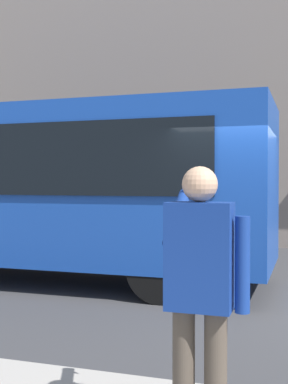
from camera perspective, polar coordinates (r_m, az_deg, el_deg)
The scene contains 3 objects.
ground_plane at distance 7.65m, azimuth 13.62°, elevation -12.12°, with size 60.00×60.00×0.00m, color #38383A.
red_bus at distance 9.51m, azimuth -13.89°, elevation 0.71°, with size 9.05×2.54×3.08m.
pedestrian_photographer at distance 3.18m, azimuth 6.38°, elevation -9.99°, with size 0.53×0.52×1.70m.
Camera 1 is at (-0.58, 7.43, 1.76)m, focal length 47.34 mm.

